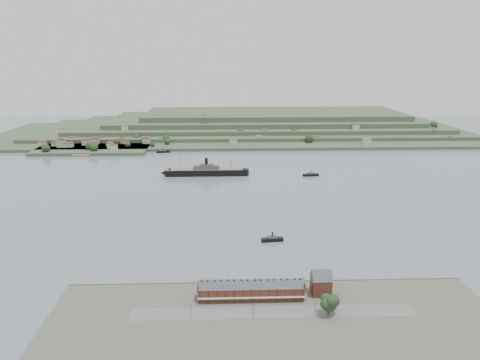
{
  "coord_description": "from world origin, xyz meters",
  "views": [
    {
      "loc": [
        -24.07,
        -387.59,
        124.92
      ],
      "look_at": [
        -8.24,
        30.0,
        13.3
      ],
      "focal_mm": 35.0,
      "sensor_mm": 36.0,
      "label": 1
    }
  ],
  "objects_px": {
    "terrace_row": "(251,290)",
    "steamship": "(203,172)",
    "fig_tree": "(330,303)",
    "gabled_building": "(321,283)",
    "tugboat": "(272,239)"
  },
  "relations": [
    {
      "from": "terrace_row",
      "to": "fig_tree",
      "type": "xyz_separation_m",
      "value": [
        37.2,
        -17.85,
        2.05
      ]
    },
    {
      "from": "gabled_building",
      "to": "tugboat",
      "type": "bearing_deg",
      "value": 102.78
    },
    {
      "from": "fig_tree",
      "to": "tugboat",
      "type": "bearing_deg",
      "value": 99.88
    },
    {
      "from": "gabled_building",
      "to": "terrace_row",
      "type": "bearing_deg",
      "value": -173.88
    },
    {
      "from": "terrace_row",
      "to": "fig_tree",
      "type": "distance_m",
      "value": 41.32
    },
    {
      "from": "steamship",
      "to": "fig_tree",
      "type": "distance_m",
      "value": 295.38
    },
    {
      "from": "terrace_row",
      "to": "steamship",
      "type": "height_order",
      "value": "steamship"
    },
    {
      "from": "steamship",
      "to": "terrace_row",
      "type": "bearing_deg",
      "value": -82.42
    },
    {
      "from": "steamship",
      "to": "fig_tree",
      "type": "xyz_separation_m",
      "value": [
        72.9,
        -286.2,
        4.68
      ]
    },
    {
      "from": "gabled_building",
      "to": "steamship",
      "type": "xyz_separation_m",
      "value": [
        -73.2,
        264.33,
        -3.97
      ]
    },
    {
      "from": "fig_tree",
      "to": "gabled_building",
      "type": "bearing_deg",
      "value": 89.22
    },
    {
      "from": "gabled_building",
      "to": "fig_tree",
      "type": "distance_m",
      "value": 21.89
    },
    {
      "from": "tugboat",
      "to": "fig_tree",
      "type": "xyz_separation_m",
      "value": [
        17.38,
        -99.8,
        7.23
      ]
    },
    {
      "from": "terrace_row",
      "to": "steamship",
      "type": "relative_size",
      "value": 0.59
    },
    {
      "from": "terrace_row",
      "to": "fig_tree",
      "type": "height_order",
      "value": "fig_tree"
    }
  ]
}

